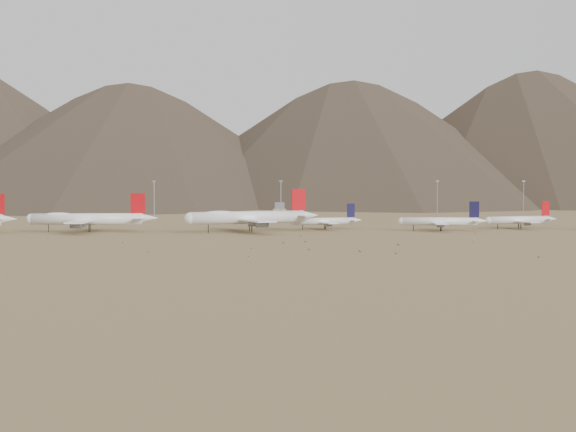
{
  "coord_description": "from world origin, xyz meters",
  "views": [
    {
      "loc": [
        2.45,
        -379.49,
        25.63
      ],
      "look_at": [
        29.45,
        30.0,
        7.49
      ],
      "focal_mm": 50.0,
      "sensor_mm": 36.0,
      "label": 1
    }
  ],
  "objects": [
    {
      "name": "desert_scrub",
      "position": [
        50.59,
        -71.58,
        0.29
      ],
      "size": [
        427.45,
        167.9,
        0.8
      ],
      "color": "brown",
      "rests_on": "ground"
    },
    {
      "name": "mast_far_east",
      "position": [
        189.89,
        130.79,
        14.2
      ],
      "size": [
        2.0,
        0.6,
        25.7
      ],
      "color": "gray",
      "rests_on": "ground"
    },
    {
      "name": "mast_centre",
      "position": [
        29.97,
        103.8,
        14.2
      ],
      "size": [
        2.0,
        0.6,
        25.7
      ],
      "color": "gray",
      "rests_on": "ground"
    },
    {
      "name": "narrowbody_a",
      "position": [
        49.7,
        37.53,
        4.38
      ],
      "size": [
        39.68,
        29.45,
        13.5
      ],
      "rotation": [
        0.0,
        0.0,
        0.3
      ],
      "color": "white",
      "rests_on": "ground"
    },
    {
      "name": "widebody_centre",
      "position": [
        -70.59,
        22.68,
        6.7
      ],
      "size": [
        65.43,
        50.2,
        19.42
      ],
      "rotation": [
        0.0,
        0.0,
        -0.04
      ],
      "color": "white",
      "rests_on": "ground"
    },
    {
      "name": "ground",
      "position": [
        0.0,
        0.0,
        0.0
      ],
      "size": [
        3000.0,
        3000.0,
        0.0
      ],
      "primitive_type": "plane",
      "color": "#9C7B51",
      "rests_on": "ground"
    },
    {
      "name": "narrowbody_c",
      "position": [
        153.82,
        36.63,
        4.75
      ],
      "size": [
        43.34,
        32.03,
        14.63
      ],
      "rotation": [
        0.0,
        0.0,
        0.26
      ],
      "color": "white",
      "rests_on": "ground"
    },
    {
      "name": "mast_west",
      "position": [
        -48.04,
        123.83,
        14.2
      ],
      "size": [
        2.0,
        0.6,
        25.7
      ],
      "color": "gray",
      "rests_on": "ground"
    },
    {
      "name": "widebody_east",
      "position": [
        9.26,
        19.9,
        7.38
      ],
      "size": [
        68.73,
        54.92,
        21.4
      ],
      "rotation": [
        0.0,
        0.0,
        0.35
      ],
      "color": "white",
      "rests_on": "ground"
    },
    {
      "name": "narrowbody_b",
      "position": [
        107.4,
        21.52,
        4.89
      ],
      "size": [
        45.55,
        32.99,
        15.06
      ],
      "rotation": [
        0.0,
        0.0,
        -0.12
      ],
      "color": "white",
      "rests_on": "ground"
    },
    {
      "name": "mast_east",
      "position": [
        134.0,
        135.26,
        14.2
      ],
      "size": [
        2.0,
        0.6,
        25.7
      ],
      "color": "gray",
      "rests_on": "ground"
    },
    {
      "name": "mountain_ridge",
      "position": [
        0.0,
        900.0,
        150.0
      ],
      "size": [
        4400.0,
        1000.0,
        300.0
      ],
      "color": "brown",
      "rests_on": "ground"
    },
    {
      "name": "control_tower",
      "position": [
        30.0,
        120.0,
        5.32
      ],
      "size": [
        8.0,
        8.0,
        12.0
      ],
      "color": "tan",
      "rests_on": "ground"
    }
  ]
}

